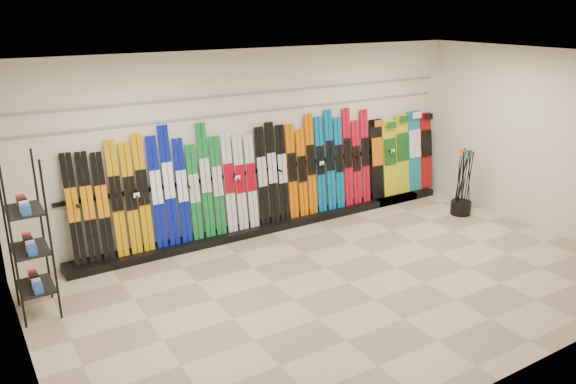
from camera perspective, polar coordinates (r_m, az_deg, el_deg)
floor at (r=7.88m, az=6.16°, el=-9.14°), size 8.00×8.00×0.00m
back_wall at (r=9.33m, az=-2.98°, el=5.19°), size 8.00×0.00×8.00m
left_wall at (r=5.87m, az=-25.98°, el=-4.84°), size 0.00×5.00×5.00m
right_wall at (r=10.22m, az=24.57°, el=4.71°), size 0.00×5.00×5.00m
ceiling at (r=7.02m, az=7.02°, el=13.12°), size 8.00×8.00×0.00m
ski_rack_base at (r=9.68m, az=-1.04°, el=-3.22°), size 8.00×0.40×0.12m
skis at (r=9.13m, az=-4.87°, el=1.26°), size 5.38×0.25×1.84m
snowboards at (r=11.16m, az=11.55°, el=3.73°), size 1.57×0.24×1.56m
accessory_rack at (r=7.39m, az=-24.87°, el=-4.21°), size 0.40×0.60×2.01m
pole_bin at (r=10.72m, az=17.14°, el=-1.52°), size 0.36×0.36×0.25m
ski_poles at (r=10.59m, az=17.36°, el=0.98°), size 0.27×0.31×1.18m
slatwall_rail_0 at (r=9.21m, az=-2.97°, el=8.19°), size 7.60×0.02×0.03m
slatwall_rail_1 at (r=9.16m, az=-3.00°, el=10.04°), size 7.60×0.02×0.03m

